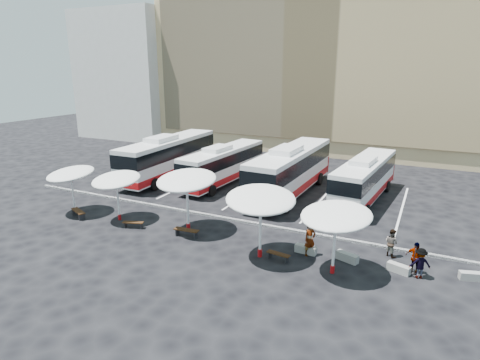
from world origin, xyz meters
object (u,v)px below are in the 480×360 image
at_px(passenger_0, 310,239).
at_px(passenger_1, 392,243).
at_px(sunshade_4, 336,216).
at_px(sunshade_2, 187,180).
at_px(wood_bench_2, 186,231).
at_px(bus_2, 291,169).
at_px(wood_bench_0, 78,212).
at_px(conc_bench_3, 471,276).
at_px(passenger_2, 415,258).
at_px(conc_bench_1, 347,257).
at_px(bus_0, 169,155).
at_px(conc_bench_2, 399,268).
at_px(wood_bench_3, 278,255).
at_px(sunshade_0, 71,174).
at_px(conc_bench_0, 306,249).
at_px(sunshade_3, 261,199).
at_px(wood_bench_1, 133,223).
at_px(sunshade_1, 116,180).
at_px(bus_1, 223,164).
at_px(bus_3, 365,178).
at_px(passenger_3, 420,263).

distance_m(passenger_0, passenger_1, 4.57).
relative_size(sunshade_4, passenger_0, 2.32).
relative_size(sunshade_2, wood_bench_2, 2.40).
xyz_separation_m(wood_bench_2, passenger_0, (7.64, 0.87, 0.58)).
height_order(bus_2, wood_bench_0, bus_2).
height_order(wood_bench_0, conc_bench_3, wood_bench_0).
bearing_deg(passenger_2, conc_bench_1, -156.08).
xyz_separation_m(bus_0, wood_bench_2, (9.29, -11.30, -1.72)).
xyz_separation_m(conc_bench_2, passenger_2, (0.70, 0.28, 0.63)).
bearing_deg(bus_2, conc_bench_3, -34.85).
bearing_deg(wood_bench_3, passenger_2, 14.35).
height_order(passenger_1, passenger_2, passenger_2).
relative_size(sunshade_0, wood_bench_0, 2.53).
bearing_deg(wood_bench_0, conc_bench_0, 5.46).
bearing_deg(sunshade_3, conc_bench_3, 12.11).
xyz_separation_m(sunshade_0, sunshade_3, (14.92, -0.60, 0.46)).
distance_m(bus_2, sunshade_3, 11.97).
bearing_deg(conc_bench_3, sunshade_0, -176.29).
distance_m(sunshade_2, conc_bench_2, 13.23).
xyz_separation_m(conc_bench_0, conc_bench_1, (2.32, 0.06, 0.00)).
bearing_deg(wood_bench_3, conc_bench_1, 24.47).
bearing_deg(passenger_0, wood_bench_0, 134.28).
xyz_separation_m(conc_bench_1, conc_bench_2, (2.66, -0.10, -0.01)).
distance_m(sunshade_3, conc_bench_0, 4.13).
relative_size(wood_bench_1, passenger_0, 0.74).
height_order(bus_0, conc_bench_1, bus_0).
distance_m(conc_bench_1, passenger_1, 2.72).
bearing_deg(conc_bench_1, sunshade_1, -177.46).
bearing_deg(wood_bench_3, sunshade_2, 168.13).
bearing_deg(passenger_1, conc_bench_1, 74.08).
height_order(bus_1, passenger_0, bus_1).
bearing_deg(bus_1, bus_2, -0.20).
xyz_separation_m(bus_1, sunshade_3, (8.79, -12.14, 1.57)).
relative_size(conc_bench_0, conc_bench_3, 1.11).
xyz_separation_m(bus_2, wood_bench_1, (-6.90, -11.53, -1.81)).
bearing_deg(conc_bench_3, passenger_1, 165.62).
bearing_deg(bus_0, bus_1, 2.11).
bearing_deg(wood_bench_1, passenger_1, 11.09).
xyz_separation_m(wood_bench_0, passenger_1, (20.50, 3.26, 0.41)).
bearing_deg(sunshade_4, sunshade_3, 178.95).
xyz_separation_m(sunshade_1, conc_bench_1, (15.50, 0.69, -2.66)).
bearing_deg(sunshade_0, bus_3, 33.33).
distance_m(wood_bench_0, wood_bench_3, 14.99).
relative_size(bus_0, conc_bench_1, 10.54).
bearing_deg(bus_1, wood_bench_1, -87.97).
height_order(bus_3, passenger_2, bus_3).
height_order(conc_bench_1, conc_bench_2, conc_bench_1).
relative_size(bus_0, sunshade_2, 3.28).
bearing_deg(conc_bench_0, passenger_3, -2.03).
bearing_deg(sunshade_1, conc_bench_1, 2.54).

